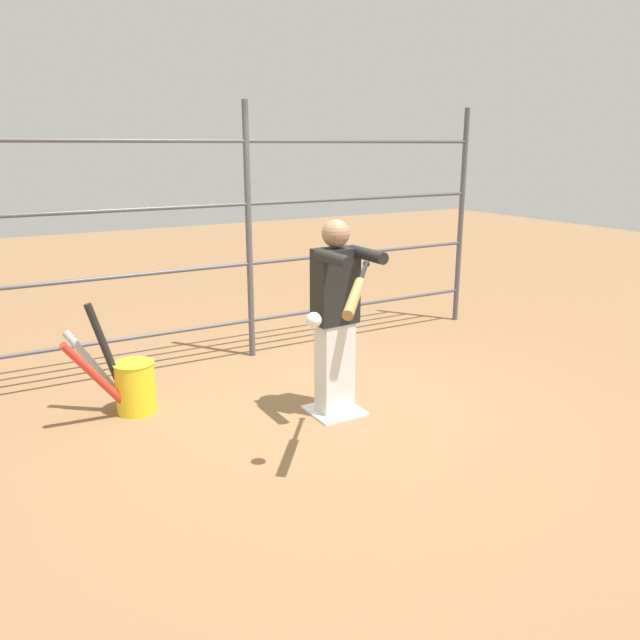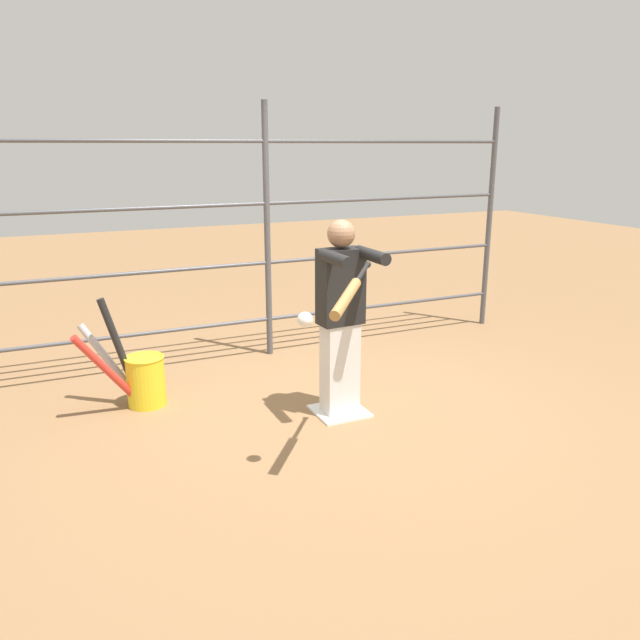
{
  "view_description": "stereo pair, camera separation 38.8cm",
  "coord_description": "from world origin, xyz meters",
  "px_view_note": "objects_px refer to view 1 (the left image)",
  "views": [
    {
      "loc": [
        2.39,
        3.91,
        2.05
      ],
      "look_at": [
        0.31,
        0.31,
        0.88
      ],
      "focal_mm": 35.0,
      "sensor_mm": 36.0,
      "label": 1
    },
    {
      "loc": [
        2.04,
        4.09,
        2.05
      ],
      "look_at": [
        0.31,
        0.31,
        0.88
      ],
      "focal_mm": 35.0,
      "sensor_mm": 36.0,
      "label": 2
    }
  ],
  "objects_px": {
    "batter": "(336,312)",
    "baseball_bat_swinging": "(356,293)",
    "softball_in_flight": "(314,320)",
    "bat_bucket": "(129,383)"
  },
  "relations": [
    {
      "from": "baseball_bat_swinging",
      "to": "softball_in_flight",
      "type": "height_order",
      "value": "baseball_bat_swinging"
    },
    {
      "from": "batter",
      "to": "baseball_bat_swinging",
      "type": "xyz_separation_m",
      "value": [
        0.35,
        0.79,
        0.35
      ]
    },
    {
      "from": "batter",
      "to": "softball_in_flight",
      "type": "height_order",
      "value": "batter"
    },
    {
      "from": "baseball_bat_swinging",
      "to": "softball_in_flight",
      "type": "xyz_separation_m",
      "value": [
        0.28,
        -0.03,
        -0.14
      ]
    },
    {
      "from": "batter",
      "to": "softball_in_flight",
      "type": "bearing_deg",
      "value": 50.66
    },
    {
      "from": "batter",
      "to": "baseball_bat_swinging",
      "type": "relative_size",
      "value": 2.16
    },
    {
      "from": "softball_in_flight",
      "to": "bat_bucket",
      "type": "xyz_separation_m",
      "value": [
        0.78,
        -1.58,
        -0.79
      ]
    },
    {
      "from": "baseball_bat_swinging",
      "to": "bat_bucket",
      "type": "relative_size",
      "value": 0.77
    },
    {
      "from": "batter",
      "to": "bat_bucket",
      "type": "bearing_deg",
      "value": -30.14
    },
    {
      "from": "softball_in_flight",
      "to": "baseball_bat_swinging",
      "type": "bearing_deg",
      "value": 173.96
    }
  ]
}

